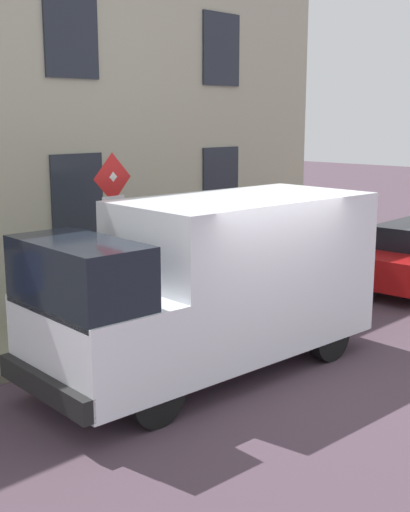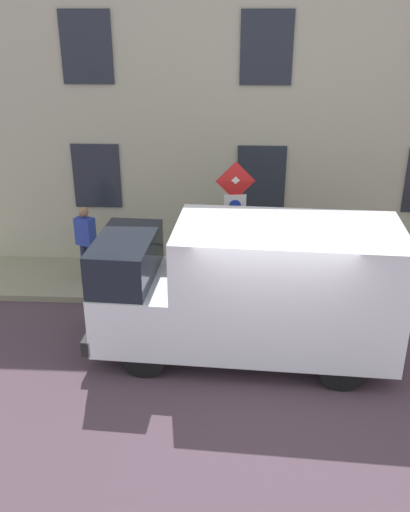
% 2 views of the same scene
% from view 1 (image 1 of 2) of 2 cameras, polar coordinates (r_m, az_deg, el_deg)
% --- Properties ---
extents(ground_plane, '(80.00, 80.00, 0.00)m').
position_cam_1_polar(ground_plane, '(9.81, 4.44, -10.01)').
color(ground_plane, '#4B3944').
extents(sidewalk_slab, '(2.04, 15.82, 0.14)m').
position_cam_1_polar(sidewalk_slab, '(12.04, -7.70, -5.56)').
color(sidewalk_slab, gray).
rests_on(sidewalk_slab, ground_plane).
extents(building_facade, '(0.75, 13.82, 7.02)m').
position_cam_1_polar(building_facade, '(12.62, -12.03, 10.94)').
color(building_facade, '#B3AF96').
rests_on(building_facade, ground_plane).
extents(sign_post_stacked, '(0.17, 0.56, 2.84)m').
position_cam_1_polar(sign_post_stacked, '(10.62, -7.86, 3.09)').
color(sign_post_stacked, '#474C47').
rests_on(sign_post_stacked, sidewalk_slab).
extents(delivery_van, '(2.32, 5.44, 2.50)m').
position_cam_1_polar(delivery_van, '(9.55, 0.78, -2.16)').
color(delivery_van, white).
rests_on(delivery_van, ground_plane).
extents(bicycle_purple, '(0.48, 1.71, 0.89)m').
position_cam_1_polar(bicycle_purple, '(13.26, -3.53, -1.88)').
color(bicycle_purple, black).
rests_on(bicycle_purple, sidewalk_slab).
extents(bicycle_red, '(0.46, 1.72, 0.89)m').
position_cam_1_polar(bicycle_red, '(12.77, -6.12, -2.46)').
color(bicycle_red, black).
rests_on(bicycle_red, sidewalk_slab).
extents(bicycle_orange, '(0.46, 1.71, 0.89)m').
position_cam_1_polar(bicycle_orange, '(12.31, -8.92, -3.08)').
color(bicycle_orange, black).
rests_on(bicycle_orange, sidewalk_slab).
extents(bicycle_green, '(0.47, 1.71, 0.89)m').
position_cam_1_polar(bicycle_green, '(11.88, -11.92, -3.73)').
color(bicycle_green, black).
rests_on(bicycle_green, sidewalk_slab).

